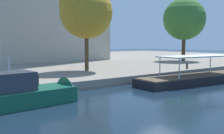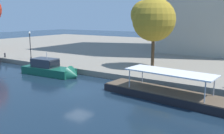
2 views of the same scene
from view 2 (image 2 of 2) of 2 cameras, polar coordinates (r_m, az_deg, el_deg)
ground_plane at (r=25.57m, az=-7.85°, el=-5.93°), size 220.00×220.00×0.00m
dock_promenade at (r=55.29m, az=15.72°, el=3.43°), size 120.00×55.00×0.75m
motor_yacht_1 at (r=33.81m, az=-13.85°, el=-0.85°), size 8.83×3.08×3.96m
tour_boat_2 at (r=23.39m, az=15.73°, el=-7.19°), size 14.79×4.35×3.92m
mooring_bollard_2 at (r=47.08m, az=-23.72°, el=2.60°), size 0.28×0.28×0.84m
lamp_post at (r=43.24m, az=-18.56°, el=5.10°), size 0.34×0.34×4.61m
tree_2 at (r=34.55m, az=9.47°, el=11.03°), size 6.20×5.94×9.56m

